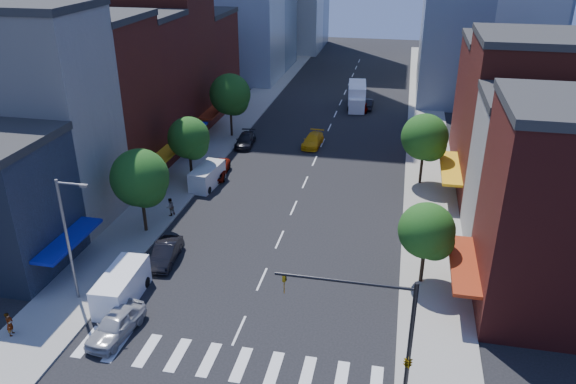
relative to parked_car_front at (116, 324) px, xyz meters
name	(u,v)px	position (x,y,z in m)	size (l,w,h in m)	color
ground	(239,330)	(7.50, 2.00, -0.82)	(220.00, 220.00, 0.00)	black
sidewalk_left	(233,125)	(-5.00, 42.00, -0.74)	(5.00, 120.00, 0.15)	gray
sidewalk_right	(427,139)	(20.00, 42.00, -0.74)	(5.00, 120.00, 0.15)	gray
crosswalk	(225,362)	(7.50, -1.00, -0.81)	(19.00, 3.00, 0.01)	silver
bldg_left_1	(34,120)	(-13.50, 14.00, 8.18)	(12.00, 8.00, 18.00)	beige
bldg_left_2	(89,104)	(-13.50, 22.50, 7.18)	(12.00, 9.00, 16.00)	#5E1E16
bldg_left_3	(129,88)	(-13.50, 31.00, 6.68)	(12.00, 8.00, 15.00)	#591916
bldg_left_4	(159,63)	(-13.50, 39.50, 7.68)	(12.00, 9.00, 17.00)	#5E1E16
bldg_left_5	(188,63)	(-13.50, 49.00, 5.68)	(12.00, 10.00, 13.00)	#591916
bldg_right_1	(554,181)	(28.50, 17.00, 5.18)	(12.00, 8.00, 12.00)	beige
bldg_right_2	(536,126)	(28.50, 26.00, 6.68)	(12.00, 10.00, 15.00)	#5E1E16
bldg_right_3	(516,106)	(28.50, 36.00, 5.68)	(12.00, 10.00, 13.00)	#591916
traffic_signal	(398,347)	(17.44, -2.50, 3.34)	(7.24, 2.24, 8.00)	black
streetlight	(69,233)	(-4.31, 3.00, 4.46)	(2.25, 0.25, 9.00)	slate
tree_left_near	(141,180)	(-3.85, 12.92, 4.05)	(4.80, 4.80, 7.30)	black
tree_left_mid	(190,140)	(-3.85, 23.92, 3.71)	(4.20, 4.20, 6.65)	black
tree_left_far	(231,96)	(-3.85, 37.92, 4.38)	(5.00, 5.00, 7.75)	black
tree_right_near	(428,233)	(19.15, 9.92, 3.37)	(4.00, 4.00, 6.20)	black
tree_right_far	(426,139)	(19.15, 27.92, 4.05)	(4.60, 4.60, 7.20)	black
parked_car_front	(116,324)	(0.00, 0.00, 0.00)	(1.93, 4.80, 1.64)	#A9A9AD
parked_car_second	(166,253)	(-0.42, 8.88, -0.06)	(1.60, 4.58, 1.51)	black
parked_car_third	(215,169)	(-2.00, 25.71, -0.08)	(2.46, 5.33, 1.48)	#999999
parked_car_rear	(245,140)	(-1.43, 35.15, -0.12)	(1.96, 4.81, 1.40)	black
cargo_van_near	(121,288)	(-1.34, 3.37, 0.30)	(2.37, 5.39, 2.26)	white
cargo_van_far	(207,177)	(-2.01, 23.03, 0.21)	(2.41, 5.04, 2.08)	silver
taxi	(313,140)	(6.50, 36.72, -0.11)	(1.98, 4.88, 1.42)	#F0AC0C
traffic_car_oncoming	(367,103)	(11.64, 53.73, -0.09)	(1.53, 4.40, 1.45)	black
traffic_car_far	(363,107)	(11.20, 52.22, -0.16)	(1.56, 3.88, 1.32)	#999999
box_truck	(357,96)	(10.02, 54.20, 0.73)	(3.11, 8.30, 3.27)	white
pedestrian_near	(10,324)	(-6.46, -1.51, 0.16)	(0.60, 0.40, 1.66)	#999999
pedestrian_far	(170,207)	(-3.00, 16.03, 0.17)	(0.81, 0.63, 1.67)	#999999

